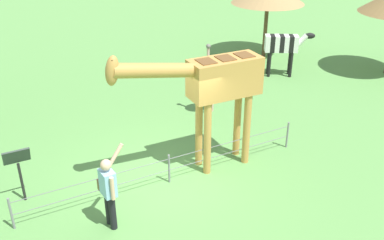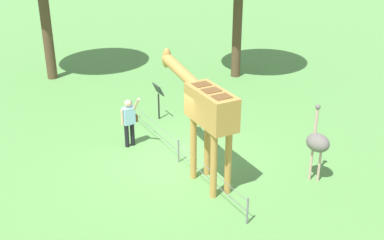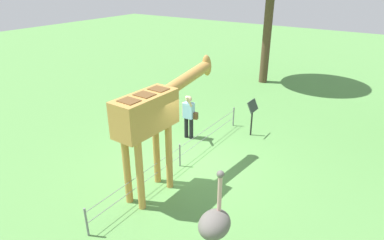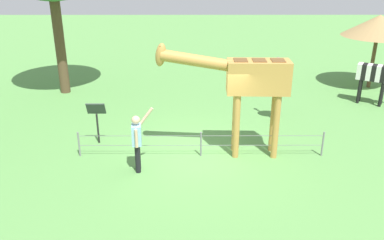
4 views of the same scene
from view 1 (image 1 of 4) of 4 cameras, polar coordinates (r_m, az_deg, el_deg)
name	(u,v)px [view 1 (image 1 of 4)]	position (r m, az deg, el deg)	size (l,w,h in m)	color
ground_plane	(167,179)	(10.61, -3.28, -7.68)	(60.00, 60.00, 0.00)	#568E47
giraffe	(214,85)	(10.09, 2.82, 4.63)	(3.69, 0.75, 3.26)	#BC8942
visitor	(108,189)	(8.87, -10.84, -8.81)	(0.59, 0.58, 1.74)	black
zebra	(283,46)	(16.74, 11.80, 9.47)	(1.70, 1.19, 1.66)	black
ostrich	(212,78)	(13.30, 2.61, 5.53)	(0.70, 0.56, 2.25)	#CC9E93
info_sign	(18,164)	(10.11, -21.75, -5.31)	(0.56, 0.21, 1.32)	black
wire_fence	(169,168)	(10.28, -3.01, -6.22)	(7.05, 0.05, 0.75)	slate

